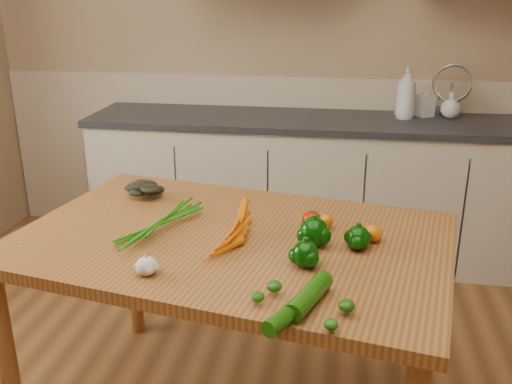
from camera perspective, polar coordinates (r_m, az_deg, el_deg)
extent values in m
cube|color=tan|center=(3.79, 3.80, 14.49)|extent=(4.00, 0.02, 2.60)
cube|color=#C2AD91|center=(3.91, 3.51, 3.44)|extent=(3.98, 0.03, 1.10)
cube|color=#B5AB97|center=(3.65, 6.15, 0.18)|extent=(2.80, 0.60, 0.86)
cube|color=#2B2B31|center=(3.53, 6.42, 7.08)|extent=(2.84, 0.64, 0.04)
cube|color=#99999E|center=(3.59, 19.04, 5.68)|extent=(0.55, 0.42, 0.10)
cylinder|color=silver|center=(3.73, 18.91, 9.03)|extent=(0.02, 0.02, 0.24)
cube|color=brown|center=(2.06, -2.45, -4.94)|extent=(1.68, 1.24, 0.04)
cylinder|color=brown|center=(2.30, -23.54, -15.57)|extent=(0.07, 0.07, 0.77)
cylinder|color=brown|center=(2.87, -12.20, -6.90)|extent=(0.07, 0.07, 0.77)
cylinder|color=brown|center=(2.50, 16.83, -11.61)|extent=(0.07, 0.07, 0.77)
imported|color=silver|center=(3.57, 14.82, 9.58)|extent=(0.14, 0.14, 0.31)
imported|color=silver|center=(3.67, 16.59, 8.79)|extent=(0.13, 0.13, 0.20)
imported|color=silver|center=(3.69, 18.90, 8.22)|extent=(0.14, 0.14, 0.15)
ellipsoid|color=silver|center=(1.81, -10.87, -7.27)|extent=(0.07, 0.07, 0.06)
sphere|color=#043302|center=(1.96, 5.82, -4.01)|extent=(0.10, 0.10, 0.10)
sphere|color=#043302|center=(1.96, 10.16, -4.54)|extent=(0.08, 0.08, 0.08)
sphere|color=#043302|center=(1.82, 4.97, -6.21)|extent=(0.09, 0.09, 0.09)
ellipsoid|color=#8E1202|center=(2.11, 5.59, -2.75)|extent=(0.07, 0.07, 0.07)
ellipsoid|color=#BF5904|center=(2.11, 6.90, -2.91)|extent=(0.06, 0.06, 0.06)
ellipsoid|color=#BF5904|center=(2.03, 11.59, -4.06)|extent=(0.07, 0.07, 0.06)
cylinder|color=#134307|center=(1.63, 5.34, -10.28)|extent=(0.13, 0.23, 0.06)
cylinder|color=#134307|center=(1.57, 3.72, -11.71)|extent=(0.15, 0.23, 0.05)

